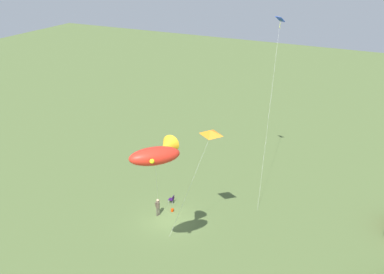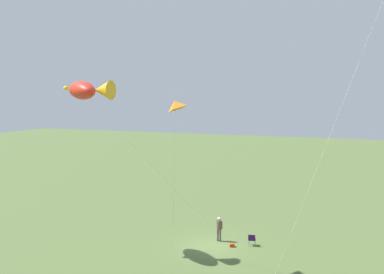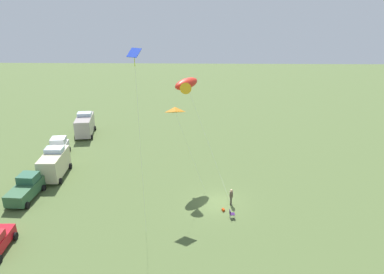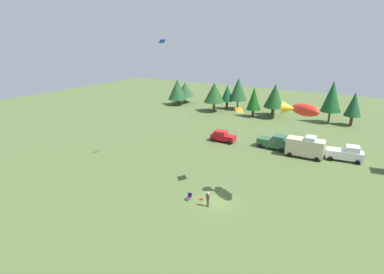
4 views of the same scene
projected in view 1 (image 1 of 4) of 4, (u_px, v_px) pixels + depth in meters
ground_plane at (167, 219)px, 41.15m from camera, size 160.00×160.00×0.00m
person_kite_flyer at (158, 206)px, 41.36m from camera, size 0.53×0.44×1.74m
folding_chair at (172, 199)px, 43.50m from camera, size 0.53×0.53×0.82m
backpack_on_grass at (172, 210)px, 42.38m from camera, size 0.38×0.32×0.22m
kite_large_fish at (158, 154)px, 29.36m from camera, size 10.00×6.48×11.37m
kite_diamond_blue at (279, 32)px, 40.99m from camera, size 6.22×1.30×17.13m
kite_delta_orange at (210, 133)px, 34.75m from camera, size 2.10×3.84×10.18m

